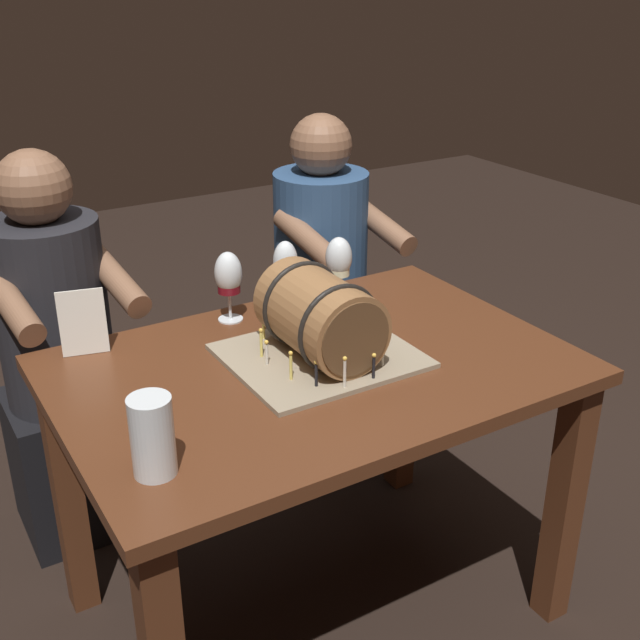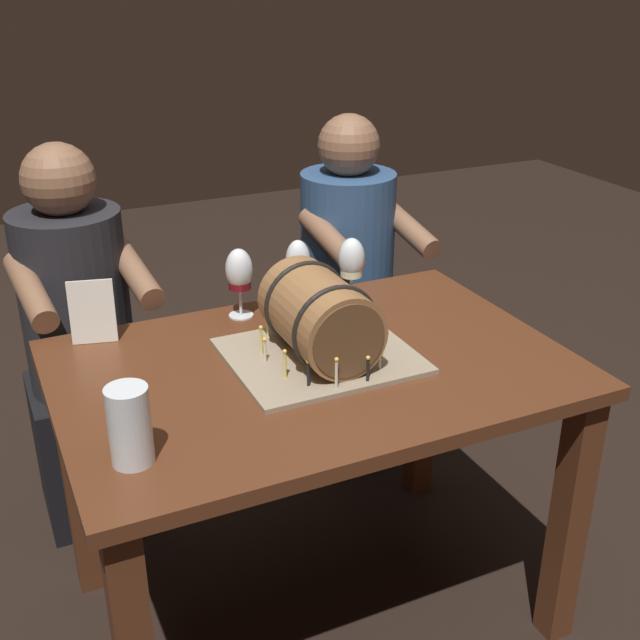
{
  "view_description": "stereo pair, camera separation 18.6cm",
  "coord_description": "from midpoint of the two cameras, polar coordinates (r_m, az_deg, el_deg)",
  "views": [
    {
      "loc": [
        -0.85,
        -1.43,
        1.63
      ],
      "look_at": [
        0.03,
        0.02,
        0.85
      ],
      "focal_mm": 44.67,
      "sensor_mm": 36.0,
      "label": 1
    },
    {
      "loc": [
        -0.69,
        -1.52,
        1.63
      ],
      "look_at": [
        0.03,
        0.02,
        0.85
      ],
      "focal_mm": 44.67,
      "sensor_mm": 36.0,
      "label": 2
    }
  ],
  "objects": [
    {
      "name": "person_seated_left",
      "position": [
        2.45,
        -20.12,
        -3.59
      ],
      "size": [
        0.38,
        0.48,
        1.18
      ],
      "color": "black",
      "rests_on": "ground"
    },
    {
      "name": "person_seated_right",
      "position": [
        2.71,
        -1.86,
        0.8
      ],
      "size": [
        0.36,
        0.46,
        1.19
      ],
      "color": "#1B2D46",
      "rests_on": "ground"
    },
    {
      "name": "wine_glass_white",
      "position": [
        2.13,
        -1.15,
        4.25
      ],
      "size": [
        0.07,
        0.07,
        0.2
      ],
      "color": "white",
      "rests_on": "dining_table"
    },
    {
      "name": "barrel_cake",
      "position": [
        1.86,
        -2.86,
        -0.13
      ],
      "size": [
        0.43,
        0.38,
        0.22
      ],
      "color": "gray",
      "rests_on": "dining_table"
    },
    {
      "name": "menu_card",
      "position": [
        2.0,
        -19.22,
        -0.22
      ],
      "size": [
        0.11,
        0.05,
        0.16
      ],
      "primitive_type": "cube",
      "rotation": [
        -0.12,
        0.0,
        -0.24
      ],
      "color": "silver",
      "rests_on": "dining_table"
    },
    {
      "name": "wine_glass_rose",
      "position": [
        2.13,
        -5.0,
        3.87
      ],
      "size": [
        0.07,
        0.07,
        0.19
      ],
      "color": "white",
      "rests_on": "dining_table"
    },
    {
      "name": "ground_plane",
      "position": [
        2.33,
        -2.8,
        -19.82
      ],
      "size": [
        8.0,
        8.0,
        0.0
      ],
      "primitive_type": "plane",
      "color": "black"
    },
    {
      "name": "wine_glass_red",
      "position": [
        2.08,
        -9.14,
        3.05
      ],
      "size": [
        0.07,
        0.07,
        0.19
      ],
      "color": "white",
      "rests_on": "dining_table"
    },
    {
      "name": "dining_table",
      "position": [
        1.94,
        -3.17,
        -6.52
      ],
      "size": [
        1.19,
        0.81,
        0.75
      ],
      "color": "#562D19",
      "rests_on": "ground"
    },
    {
      "name": "beer_pint",
      "position": [
        1.51,
        -15.42,
        -8.33
      ],
      "size": [
        0.08,
        0.08,
        0.16
      ],
      "color": "white",
      "rests_on": "dining_table"
    }
  ]
}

